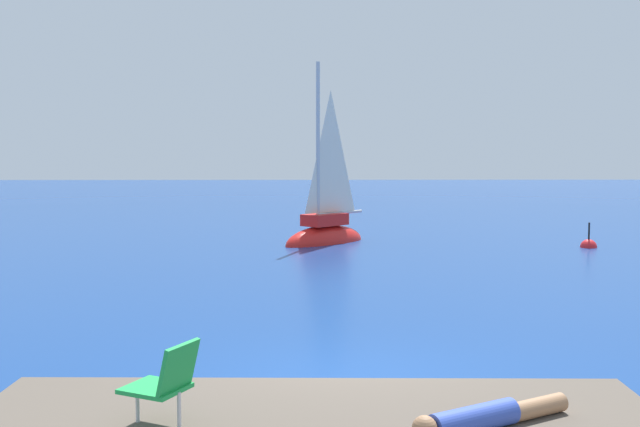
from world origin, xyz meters
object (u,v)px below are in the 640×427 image
Objects in this scene: beach_chair at (166,380)px; marker_buoy at (589,247)px; sailboat_near at (325,232)px; person_sunbather at (485,417)px.

beach_chair is 0.71× the size of marker_buoy.
sailboat_near reaches higher than beach_chair.
sailboat_near is 4.36× the size of person_sunbather.
sailboat_near is 19.47m from person_sunbather.
person_sunbather is 1.42× the size of marker_buoy.
beach_chair is at bearing 39.89° from sailboat_near.
person_sunbather reaches higher than marker_buoy.
person_sunbather is at bearing -114.03° from marker_buoy.
sailboat_near reaches higher than person_sunbather.
marker_buoy is (8.01, 17.97, -0.80)m from person_sunbather.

